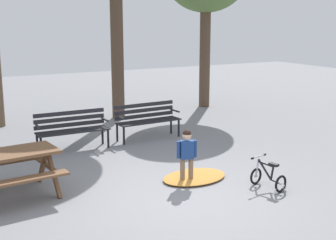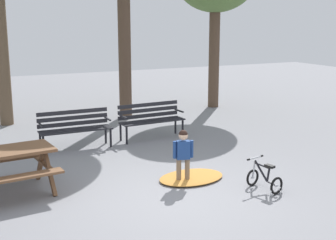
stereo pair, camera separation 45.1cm
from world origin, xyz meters
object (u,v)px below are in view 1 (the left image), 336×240
object	(u,v)px
park_bench_far_left	(72,127)
child_standing	(187,152)
kids_bicycle	(268,177)
picnic_table	(0,164)
park_bench_left	(147,118)

from	to	relation	value
park_bench_far_left	child_standing	size ratio (longest dim) A/B	1.66
kids_bicycle	picnic_table	bearing A→B (deg)	157.73
park_bench_far_left	park_bench_left	world-z (taller)	same
park_bench_far_left	picnic_table	bearing A→B (deg)	-129.27
picnic_table	park_bench_left	distance (m)	4.48
park_bench_left	kids_bicycle	xyz separation A→B (m)	(0.31, -4.08, -0.31)
picnic_table	park_bench_left	bearing A→B (deg)	32.41
park_bench_left	child_standing	distance (m)	3.24
park_bench_left	child_standing	xyz separation A→B (m)	(-0.76, -3.15, 0.05)
picnic_table	park_bench_left	world-z (taller)	park_bench_left
park_bench_far_left	child_standing	bearing A→B (deg)	-69.70
park_bench_far_left	kids_bicycle	xyz separation A→B (m)	(2.21, -3.99, -0.31)
child_standing	kids_bicycle	xyz separation A→B (m)	(1.08, -0.93, -0.36)
park_bench_left	kids_bicycle	size ratio (longest dim) A/B	2.65
child_standing	park_bench_far_left	bearing A→B (deg)	110.30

